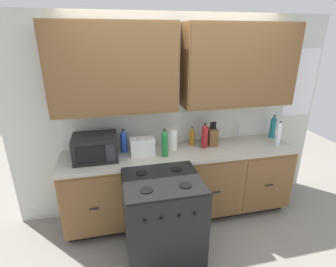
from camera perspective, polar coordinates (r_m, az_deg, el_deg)
name	(u,v)px	position (r m, az deg, el deg)	size (l,w,h in m)	color
ground_plane	(187,229)	(3.40, 4.11, -20.17)	(8.00, 8.00, 0.00)	gray
wall_unit	(178,87)	(3.11, 2.27, 10.16)	(4.01, 0.40, 2.48)	silver
counter_run	(181,183)	(3.36, 2.88, -10.80)	(2.84, 0.64, 0.92)	black
stove_range	(163,219)	(2.79, -1.16, -18.34)	(0.76, 0.68, 0.95)	black
microwave	(95,147)	(3.00, -15.64, -2.97)	(0.48, 0.37, 0.28)	black
toaster	(142,146)	(3.04, -5.68, -2.83)	(0.28, 0.18, 0.19)	white
knife_block	(212,136)	(3.31, 9.66, -0.64)	(0.11, 0.14, 0.31)	brown
sink_faucet	(238,132)	(3.59, 15.10, 0.36)	(0.02, 0.02, 0.20)	#B2B5BA
paper_towel_roll	(172,139)	(3.15, 0.98, -1.20)	(0.12, 0.12, 0.26)	white
bottle_amber	(192,136)	(3.27, 5.29, -0.60)	(0.06, 0.06, 0.25)	#9E6619
bottle_clear	(279,134)	(3.51, 23.13, -0.08)	(0.06, 0.06, 0.32)	silver
bottle_teal	(273,127)	(3.77, 22.05, 1.42)	(0.08, 0.08, 0.32)	#1E707A
bottle_red	(205,136)	(3.22, 8.05, -0.47)	(0.08, 0.08, 0.31)	maroon
bottle_blue	(124,141)	(3.11, -9.69, -1.62)	(0.08, 0.08, 0.28)	blue
bottle_green	(165,143)	(2.95, -0.76, -2.12)	(0.08, 0.08, 0.33)	#237A38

